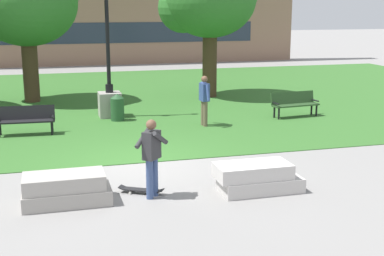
# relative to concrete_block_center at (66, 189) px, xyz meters

# --- Properties ---
(ground_plane) EXTENTS (140.00, 140.00, 0.00)m
(ground_plane) POSITION_rel_concrete_block_center_xyz_m (1.92, 2.45, -0.31)
(ground_plane) COLOR gray
(grass_lawn) EXTENTS (40.00, 20.00, 0.02)m
(grass_lawn) POSITION_rel_concrete_block_center_xyz_m (1.92, 12.45, -0.30)
(grass_lawn) COLOR #336628
(grass_lawn) RESTS_ON ground
(concrete_block_center) EXTENTS (1.80, 0.90, 0.64)m
(concrete_block_center) POSITION_rel_concrete_block_center_xyz_m (0.00, 0.00, 0.00)
(concrete_block_center) COLOR #9E9991
(concrete_block_center) RESTS_ON ground
(concrete_block_left) EXTENTS (1.91, 0.90, 0.64)m
(concrete_block_left) POSITION_rel_concrete_block_center_xyz_m (4.11, -0.33, 0.00)
(concrete_block_left) COLOR #BCB7B2
(concrete_block_left) RESTS_ON ground
(person_skateboarder) EXTENTS (0.79, 0.54, 1.71)m
(person_skateboarder) POSITION_rel_concrete_block_center_xyz_m (1.80, -0.10, 0.67)
(person_skateboarder) COLOR #384C7A
(person_skateboarder) RESTS_ON ground
(skateboard) EXTENTS (0.98, 0.68, 0.14)m
(skateboard) POSITION_rel_concrete_block_center_xyz_m (1.61, 0.19, -0.22)
(skateboard) COLOR black
(skateboard) RESTS_ON ground
(park_bench_near_left) EXTENTS (1.85, 0.73, 0.90)m
(park_bench_near_left) POSITION_rel_concrete_block_center_xyz_m (8.51, 6.87, 0.23)
(park_bench_near_left) COLOR #284723
(park_bench_near_left) RESTS_ON grass_lawn
(park_bench_near_right) EXTENTS (1.83, 0.63, 0.90)m
(park_bench_near_right) POSITION_rel_concrete_block_center_xyz_m (-0.96, 6.55, 0.23)
(park_bench_near_right) COLOR black
(park_bench_near_right) RESTS_ON grass_lawn
(lamp_post_right) EXTENTS (1.32, 0.80, 5.00)m
(lamp_post_right) POSITION_rel_concrete_block_center_xyz_m (1.95, 8.65, 0.73)
(lamp_post_right) COLOR gray
(lamp_post_right) RESTS_ON grass_lawn
(tree_far_right) EXTENTS (4.41, 4.20, 5.91)m
(tree_far_right) POSITION_rel_concrete_block_center_xyz_m (-0.93, 12.73, 3.76)
(tree_far_right) COLOR #42301E
(tree_far_right) RESTS_ON grass_lawn
(tree_near_left) EXTENTS (4.23, 4.03, 6.04)m
(tree_near_left) POSITION_rel_concrete_block_center_xyz_m (6.77, 12.00, 3.95)
(tree_near_left) COLOR #42301E
(tree_near_left) RESTS_ON grass_lawn
(trash_bin) EXTENTS (0.49, 0.49, 0.96)m
(trash_bin) POSITION_rel_concrete_block_center_xyz_m (2.12, 7.89, 0.20)
(trash_bin) COLOR #234C28
(trash_bin) RESTS_ON grass_lawn
(person_bystander_near_lawn) EXTENTS (0.27, 0.90, 1.71)m
(person_bystander_near_lawn) POSITION_rel_concrete_block_center_xyz_m (4.86, 6.25, 0.68)
(person_bystander_near_lawn) COLOR brown
(person_bystander_near_lawn) RESTS_ON grass_lawn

